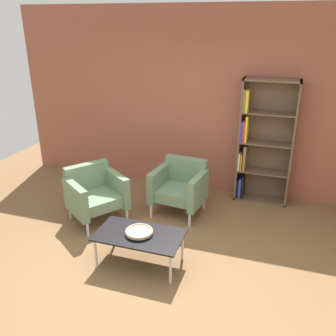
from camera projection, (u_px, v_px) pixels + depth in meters
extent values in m
plane|color=brown|center=(151.00, 272.00, 4.14)|extent=(8.32, 8.32, 0.00)
cube|color=#9E5642|center=(204.00, 103.00, 5.75)|extent=(6.40, 0.12, 2.90)
cube|color=brown|center=(240.00, 141.00, 5.56)|extent=(0.03, 0.30, 1.90)
cube|color=brown|center=(292.00, 146.00, 5.34)|extent=(0.03, 0.30, 1.90)
cube|color=brown|center=(272.00, 80.00, 5.09)|extent=(0.80, 0.30, 0.03)
cube|color=brown|center=(260.00, 199.00, 5.80)|extent=(0.80, 0.30, 0.03)
cube|color=brown|center=(266.00, 140.00, 5.57)|extent=(0.80, 0.02, 1.90)
cube|color=brown|center=(262.00, 171.00, 5.62)|extent=(0.76, 0.28, 0.02)
cube|color=brown|center=(266.00, 143.00, 5.45)|extent=(0.76, 0.28, 0.02)
cube|color=brown|center=(269.00, 113.00, 5.27)|extent=(0.76, 0.28, 0.02)
cube|color=black|center=(237.00, 188.00, 5.80)|extent=(0.03, 0.17, 0.28)
cube|color=blue|center=(240.00, 187.00, 5.79)|extent=(0.04, 0.19, 0.30)
cube|color=black|center=(243.00, 185.00, 5.79)|extent=(0.03, 0.24, 0.36)
cube|color=white|center=(239.00, 161.00, 5.62)|extent=(0.03, 0.17, 0.27)
cube|color=orange|center=(242.00, 161.00, 5.65)|extent=(0.02, 0.25, 0.26)
cube|color=olive|center=(245.00, 157.00, 5.62)|extent=(0.04, 0.25, 0.39)
cube|color=blue|center=(242.00, 131.00, 5.46)|extent=(0.02, 0.21, 0.32)
cube|color=red|center=(244.00, 130.00, 5.46)|extent=(0.03, 0.25, 0.32)
cube|color=yellow|center=(247.00, 129.00, 5.42)|extent=(0.03, 0.22, 0.40)
cube|color=olive|center=(245.00, 100.00, 5.27)|extent=(0.03, 0.19, 0.32)
cube|color=yellow|center=(248.00, 101.00, 5.26)|extent=(0.04, 0.19, 0.31)
cube|color=black|center=(139.00, 235.00, 4.15)|extent=(1.00, 0.56, 0.02)
cylinder|color=silver|center=(96.00, 254.00, 4.16)|extent=(0.03, 0.03, 0.38)
cylinder|color=silver|center=(170.00, 269.00, 3.89)|extent=(0.03, 0.03, 0.38)
cylinder|color=silver|center=(114.00, 233.00, 4.56)|extent=(0.03, 0.03, 0.38)
cylinder|color=silver|center=(182.00, 246.00, 4.30)|extent=(0.03, 0.03, 0.38)
cylinder|color=tan|center=(139.00, 233.00, 4.14)|extent=(0.13, 0.13, 0.02)
cylinder|color=tan|center=(139.00, 232.00, 4.14)|extent=(0.32, 0.32, 0.02)
torus|color=tan|center=(139.00, 231.00, 4.13)|extent=(0.32, 0.32, 0.02)
cube|color=slate|center=(97.00, 200.00, 5.10)|extent=(0.84, 0.86, 0.16)
cube|color=slate|center=(87.00, 176.00, 5.20)|extent=(0.47, 0.59, 0.38)
cube|color=slate|center=(76.00, 200.00, 4.87)|extent=(0.56, 0.44, 0.46)
cube|color=slate|center=(116.00, 188.00, 5.21)|extent=(0.56, 0.44, 0.46)
cylinder|color=silver|center=(88.00, 229.00, 4.78)|extent=(0.04, 0.04, 0.24)
cylinder|color=silver|center=(127.00, 215.00, 5.11)|extent=(0.04, 0.04, 0.24)
cylinder|color=silver|center=(70.00, 211.00, 5.21)|extent=(0.04, 0.04, 0.24)
cylinder|color=silver|center=(108.00, 200.00, 5.54)|extent=(0.04, 0.04, 0.24)
cube|color=slate|center=(179.00, 193.00, 5.31)|extent=(0.70, 0.65, 0.16)
cube|color=slate|center=(186.00, 169.00, 5.44)|extent=(0.65, 0.19, 0.38)
cube|color=slate|center=(159.00, 183.00, 5.38)|extent=(0.17, 0.63, 0.46)
cube|color=slate|center=(198.00, 191.00, 5.13)|extent=(0.17, 0.63, 0.46)
cylinder|color=silver|center=(151.00, 210.00, 5.25)|extent=(0.04, 0.04, 0.24)
cylinder|color=silver|center=(190.00, 219.00, 5.01)|extent=(0.04, 0.04, 0.24)
cylinder|color=silver|center=(168.00, 194.00, 5.73)|extent=(0.04, 0.04, 0.24)
cylinder|color=silver|center=(204.00, 201.00, 5.50)|extent=(0.04, 0.04, 0.24)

